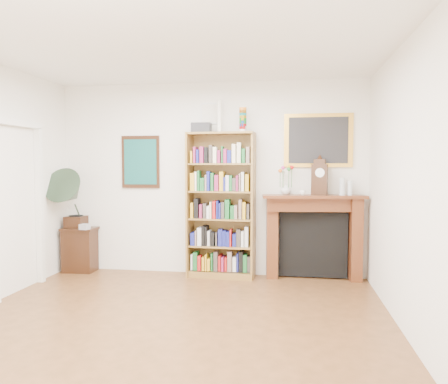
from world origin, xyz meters
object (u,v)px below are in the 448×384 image
bookshelf (221,197)px  teacup (303,193)px  cd_stack (85,227)px  flower_vase (286,189)px  gramophone (70,195)px  fireplace (313,229)px  mantel_clock (320,178)px  bottle_left (342,186)px  bottle_right (350,188)px  side_cabinet (80,250)px

bookshelf → teacup: size_ratio=28.53×
cd_stack → flower_vase: 2.97m
gramophone → teacup: gramophone is taller
fireplace → teacup: size_ratio=17.25×
flower_vase → mantel_clock: bearing=-5.4°
fireplace → bottle_left: size_ratio=5.99×
bookshelf → bottle_right: size_ratio=11.88×
bookshelf → cd_stack: 2.05m
bottle_right → side_cabinet: bearing=-179.5°
bookshelf → bottle_left: bearing=4.7°
mantel_clock → flower_vase: (-0.46, 0.04, -0.16)m
side_cabinet → flower_vase: bearing=-0.1°
fireplace → bottle_right: 0.76m
side_cabinet → teacup: (3.30, -0.03, 0.89)m
bookshelf → side_cabinet: size_ratio=3.59×
side_cabinet → mantel_clock: bearing=-0.9°
gramophone → flower_vase: (3.15, 0.17, 0.10)m
bottle_left → bookshelf: bearing=-178.7°
bottle_left → side_cabinet: bearing=-179.3°
teacup → bottle_left: bearing=7.5°
fireplace → teacup: bearing=-148.8°
fireplace → cd_stack: fireplace is taller
flower_vase → bottle_left: bearing=-2.1°
gramophone → mantel_clock: mantel_clock is taller
gramophone → cd_stack: bearing=-12.4°
bottle_left → bottle_right: bearing=-4.9°
side_cabinet → gramophone: size_ratio=0.74×
side_cabinet → teacup: size_ratio=7.96×
fireplace → flower_vase: (-0.39, -0.02, 0.56)m
teacup → bottle_left: size_ratio=0.35×
bookshelf → fireplace: size_ratio=1.65×
bookshelf → cd_stack: bearing=-172.0°
gramophone → flower_vase: size_ratio=5.85×
side_cabinet → teacup: teacup is taller
cd_stack → flower_vase: (2.91, 0.22, 0.56)m
side_cabinet → bottle_left: bearing=-0.7°
fireplace → mantel_clock: mantel_clock is taller
cd_stack → bottle_right: size_ratio=0.60×
cd_stack → bottle_left: bottle_left is taller
bottle_right → gramophone: bearing=-178.1°
mantel_clock → flower_vase: 0.49m
side_cabinet → bottle_right: size_ratio=3.31×
flower_vase → bottle_right: size_ratio=0.77×
fireplace → mantel_clock: (0.07, -0.07, 0.73)m
gramophone → fireplace: bearing=3.6°
fireplace → flower_vase: 0.68m
side_cabinet → fireplace: size_ratio=0.46×
bookshelf → gramophone: (-2.24, -0.10, 0.01)m
bookshelf → fireplace: (1.30, 0.09, -0.45)m
bookshelf → cd_stack: bookshelf is taller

